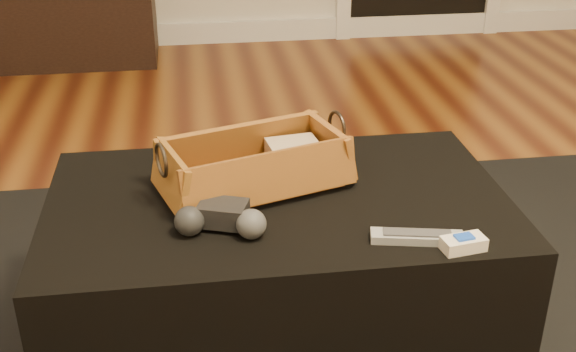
{
  "coord_description": "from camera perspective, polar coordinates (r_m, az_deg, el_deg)",
  "views": [
    {
      "loc": [
        -0.05,
        -1.34,
        1.18
      ],
      "look_at": [
        0.15,
        0.01,
        0.49
      ],
      "focal_mm": 45.0,
      "sensor_mm": 36.0,
      "label": 1
    }
  ],
  "objects": [
    {
      "name": "baseboard",
      "position": [
        4.22,
        -7.28,
        11.13
      ],
      "size": [
        5.0,
        0.04,
        0.12
      ],
      "primitive_type": "cube",
      "color": "white",
      "rests_on": "floor"
    },
    {
      "name": "media_cabinet",
      "position": [
        4.04,
        -20.41,
        12.05
      ],
      "size": [
        1.36,
        0.45,
        0.53
      ],
      "primitive_type": "cube",
      "color": "black",
      "rests_on": "floor"
    },
    {
      "name": "ottoman",
      "position": [
        1.68,
        -0.78,
        -7.99
      ],
      "size": [
        1.0,
        0.6,
        0.42
      ],
      "primitive_type": "cube",
      "color": "black",
      "rests_on": "area_rug"
    },
    {
      "name": "tv_remote",
      "position": [
        1.58,
        -3.14,
        -0.4
      ],
      "size": [
        0.22,
        0.13,
        0.02
      ],
      "primitive_type": "cube",
      "rotation": [
        0.0,
        0.0,
        0.41
      ],
      "color": "black",
      "rests_on": "wicker_basket"
    },
    {
      "name": "cloth_bundle",
      "position": [
        1.66,
        0.36,
        1.77
      ],
      "size": [
        0.12,
        0.09,
        0.06
      ],
      "primitive_type": "cube",
      "rotation": [
        0.0,
        0.0,
        0.13
      ],
      "color": "tan",
      "rests_on": "wicker_basket"
    },
    {
      "name": "wicker_basket",
      "position": [
        1.59,
        -2.69,
        0.72
      ],
      "size": [
        0.46,
        0.33,
        0.15
      ],
      "color": "#AA5D26",
      "rests_on": "ottoman"
    },
    {
      "name": "game_controller",
      "position": [
        1.43,
        -5.29,
        -3.39
      ],
      "size": [
        0.19,
        0.13,
        0.06
      ],
      "color": "black",
      "rests_on": "ottoman"
    },
    {
      "name": "silver_remote",
      "position": [
        1.43,
        10.15,
        -4.75
      ],
      "size": [
        0.18,
        0.08,
        0.02
      ],
      "color": "#A5A8AC",
      "rests_on": "ottoman"
    },
    {
      "name": "cream_gadget",
      "position": [
        1.42,
        13.69,
        -5.2
      ],
      "size": [
        0.09,
        0.05,
        0.03
      ],
      "color": "white",
      "rests_on": "ottoman"
    }
  ]
}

